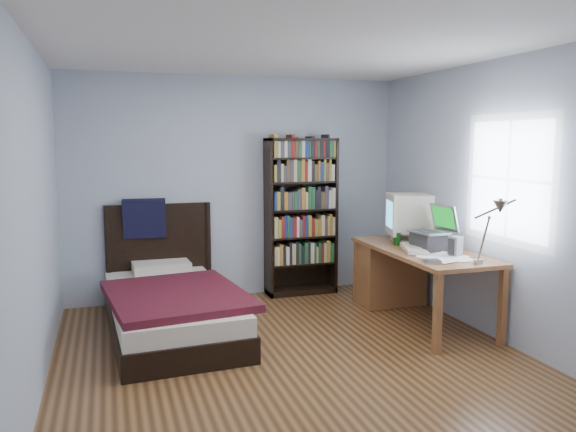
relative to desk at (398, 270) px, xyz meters
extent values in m
plane|color=#4B2D16|center=(-1.50, -1.05, -0.42)|extent=(4.20, 4.20, 0.00)
plane|color=white|center=(-1.50, -1.05, 2.08)|extent=(4.20, 4.20, 0.00)
cube|color=#ADB9CB|center=(-1.50, 1.05, 0.83)|extent=(3.80, 0.04, 2.50)
cube|color=#ADB9CB|center=(-1.50, -3.15, 0.83)|extent=(3.80, 0.04, 2.50)
cube|color=#ADB9CB|center=(-3.40, -1.05, 0.83)|extent=(0.04, 4.20, 2.50)
cube|color=#ADB9CB|center=(0.40, -1.05, 0.83)|extent=(0.04, 4.20, 2.50)
cube|color=white|center=(0.38, -1.20, 1.03)|extent=(0.01, 1.14, 1.14)
cube|color=white|center=(0.38, -1.20, 1.03)|extent=(0.01, 1.00, 1.00)
cube|color=brown|center=(0.00, -0.48, 0.29)|extent=(0.75, 1.70, 0.04)
cube|color=brown|center=(-0.32, -1.28, -0.07)|extent=(0.06, 0.06, 0.69)
cube|color=brown|center=(0.32, -1.28, -0.07)|extent=(0.06, 0.06, 0.69)
cube|color=brown|center=(-0.32, 0.32, -0.07)|extent=(0.06, 0.06, 0.69)
cube|color=brown|center=(0.32, 0.32, -0.07)|extent=(0.06, 0.06, 0.69)
cube|color=brown|center=(0.00, 0.15, -0.07)|extent=(0.69, 0.40, 0.68)
cube|color=#C2B5A0|center=(0.06, -0.04, 0.33)|extent=(0.33, 0.30, 0.03)
cylinder|color=#C2B5A0|center=(0.06, -0.04, 0.37)|extent=(0.11, 0.11, 0.06)
cube|color=#C2B5A0|center=(0.10, -0.04, 0.61)|extent=(0.52, 0.51, 0.40)
cube|color=beige|center=(-0.12, -0.04, 0.61)|extent=(0.15, 0.42, 0.42)
cube|color=#3994CD|center=(-0.13, -0.04, 0.61)|extent=(0.10, 0.31, 0.28)
cube|color=#2D2D30|center=(0.04, -0.51, 0.39)|extent=(0.27, 0.31, 0.16)
cube|color=#BBBBC0|center=(0.04, -0.51, 0.48)|extent=(0.31, 0.39, 0.02)
cube|color=#2D2D30|center=(0.02, -0.51, 0.49)|extent=(0.20, 0.30, 0.00)
cube|color=#BBBBC0|center=(0.21, -0.51, 0.62)|extent=(0.12, 0.37, 0.26)
cube|color=#0CBF26|center=(0.20, -0.51, 0.62)|extent=(0.09, 0.30, 0.20)
cube|color=#99999E|center=(0.10, -1.21, 0.33)|extent=(0.06, 0.05, 0.04)
cylinder|color=#99999E|center=(0.10, -1.27, 0.54)|extent=(0.02, 0.14, 0.39)
cylinder|color=#99999E|center=(0.03, -1.49, 0.82)|extent=(0.16, 0.32, 0.19)
cone|color=#99999E|center=(-0.04, -1.64, 0.86)|extent=(0.12, 0.12, 0.10)
cube|color=beige|center=(-0.12, -0.52, 0.33)|extent=(0.36, 0.54, 0.05)
cube|color=gray|center=(0.11, -0.87, 0.40)|extent=(0.12, 0.12, 0.18)
cylinder|color=#073A0C|center=(-0.13, -0.21, 0.38)|extent=(0.07, 0.07, 0.13)
ellipsoid|color=silver|center=(-0.04, -0.23, 0.33)|extent=(0.06, 0.10, 0.03)
cube|color=#BBBBC0|center=(-0.25, -0.74, 0.32)|extent=(0.08, 0.10, 0.02)
cube|color=gray|center=(-0.27, -0.98, 0.32)|extent=(0.08, 0.11, 0.02)
cube|color=gray|center=(-0.25, -1.06, 0.32)|extent=(0.14, 0.14, 0.02)
cube|color=black|center=(-1.18, 0.89, 0.49)|extent=(0.03, 0.30, 1.81)
cube|color=black|center=(-0.39, 0.89, 0.49)|extent=(0.03, 0.30, 1.81)
cube|color=black|center=(-0.78, 0.89, 1.38)|extent=(0.82, 0.30, 0.03)
cube|color=black|center=(-0.78, 0.89, -0.39)|extent=(0.82, 0.30, 0.06)
cube|color=black|center=(-0.78, 1.03, 0.49)|extent=(0.82, 0.02, 1.81)
cube|color=olive|center=(-0.78, 0.87, 0.52)|extent=(0.74, 0.22, 1.61)
cube|color=black|center=(-2.39, 0.00, -0.31)|extent=(1.19, 2.21, 0.22)
cube|color=silver|center=(-2.39, 0.00, -0.12)|extent=(1.15, 2.15, 0.16)
cube|color=maroon|center=(-2.36, -0.27, -0.01)|extent=(1.30, 1.53, 0.07)
cube|color=silver|center=(-2.39, 0.83, 0.01)|extent=(0.61, 0.41, 0.12)
cube|color=black|center=(-2.39, 1.01, 0.13)|extent=(1.14, 0.05, 1.10)
cylinder|color=black|center=(-2.93, 0.99, 0.13)|extent=(0.06, 0.06, 1.10)
cylinder|color=black|center=(-1.85, 0.99, 0.13)|extent=(0.06, 0.06, 1.10)
cube|color=black|center=(-2.54, 0.98, 0.53)|extent=(0.46, 0.20, 0.43)
camera|label=1|loc=(-2.91, -5.20, 1.36)|focal=35.00mm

